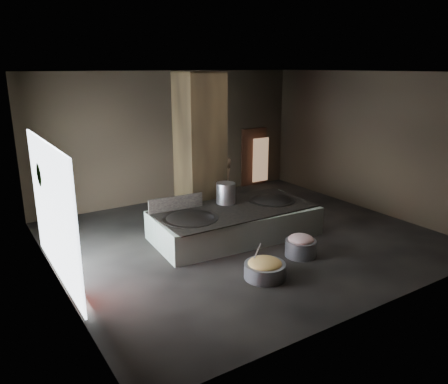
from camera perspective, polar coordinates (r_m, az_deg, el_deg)
floor at (r=12.42m, az=2.56°, el=-6.09°), size 10.00×9.00×0.10m
ceiling at (r=11.50m, az=2.86°, el=15.64°), size 10.00×9.00×0.10m
back_wall at (r=15.62m, az=-7.03°, el=7.20°), size 10.00×0.10×4.50m
front_wall at (r=8.56m, az=20.53°, el=-1.18°), size 10.00×0.10×4.50m
left_wall at (r=9.81m, az=-22.17°, el=0.78°), size 0.10×9.00×4.50m
right_wall at (r=15.19m, az=18.57°, el=6.23°), size 0.10×9.00×4.50m
pillar at (r=13.17m, az=-3.17°, el=5.63°), size 1.20×1.20×4.50m
hearth_platform at (r=12.31m, az=1.43°, el=-4.06°), size 4.69×2.47×0.79m
platform_cap at (r=12.18m, az=1.44°, el=-2.21°), size 4.46×2.14×0.03m
wok_left at (r=11.45m, az=-4.46°, el=-3.81°), size 1.44×1.44×0.40m
wok_left_rim at (r=11.43m, az=-4.47°, el=-3.48°), size 1.47×1.47×0.05m
wok_right at (r=13.00m, az=6.26°, el=-1.40°), size 1.34×1.34×0.38m
wok_right_rim at (r=12.98m, az=6.27°, el=-1.11°), size 1.37×1.37×0.05m
stock_pot at (r=12.55m, az=0.24°, el=-0.14°), size 0.56×0.56×0.59m
splash_guard at (r=12.04m, az=-6.30°, el=-1.45°), size 1.59×0.16×0.40m
cook at (r=14.17m, az=0.06°, el=0.89°), size 0.79×0.70×1.84m
veg_basin at (r=10.11m, az=5.35°, el=-10.19°), size 1.22×1.22×0.35m
veg_fill at (r=10.04m, az=5.38°, el=-9.29°), size 0.78×0.78×0.24m
ladle at (r=9.98m, az=4.18°, el=-8.15°), size 0.05×0.38×0.67m
meat_basin at (r=11.30m, az=9.96°, el=-7.22°), size 0.87×0.87×0.43m
meat_fill at (r=11.21m, az=10.02°, el=-6.11°), size 0.65×0.65×0.25m
doorway_near at (r=16.29m, az=-2.93°, el=3.55°), size 1.18×0.08×2.38m
doorway_near_glow at (r=16.53m, az=-2.27°, el=3.56°), size 0.79×0.04×1.86m
doorway_far at (r=17.58m, az=3.89°, el=4.47°), size 1.18×0.08×2.38m
doorway_far_glow at (r=17.46m, az=4.79°, el=4.20°), size 0.74×0.04×1.75m
left_opening at (r=10.20m, az=-21.46°, el=-2.41°), size 0.04×4.20×3.10m
pavilion_sliver at (r=9.28m, az=-18.89°, el=-8.95°), size 0.05×0.90×1.70m
tree_silhouette at (r=11.11m, az=-22.43°, el=2.17°), size 0.28×1.10×1.10m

